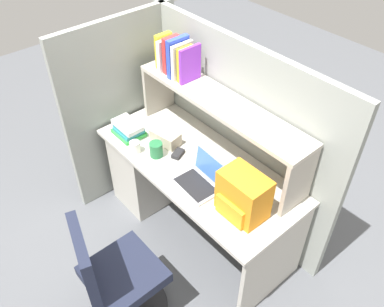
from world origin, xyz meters
The scene contains 14 objects.
ground_plane centered at (0.00, 0.00, 0.00)m, with size 8.00×8.00×0.00m, color #595B60.
desk centered at (-0.39, 0.00, 0.40)m, with size 1.60×0.70×0.73m.
cubicle_partition_rear centered at (0.00, 0.38, 0.78)m, with size 1.84×0.05×1.55m, color #939991.
cubicle_partition_left centered at (-0.85, -0.05, 0.78)m, with size 0.05×1.06×1.55m, color #939991.
overhead_hutch centered at (0.00, 0.20, 1.08)m, with size 1.44×0.28×0.45m.
reference_books_on_shelf centered at (-0.46, 0.19, 1.31)m, with size 0.32×0.19×0.29m.
laptop centered at (0.17, -0.11, 0.78)m, with size 0.32×0.26×0.22m.
backpack centered at (0.52, -0.09, 0.88)m, with size 0.30×0.22×0.30m.
computer_mouse centered at (-0.15, -0.05, 0.75)m, with size 0.06×0.10×0.03m, color #262628.
paper_cup centered at (-0.39, -0.26, 0.78)m, with size 0.08×0.08×0.09m, color white.
tissue_box centered at (-0.33, -0.03, 0.78)m, with size 0.22×0.12×0.10m, color #BFB299.
snack_canister centered at (-0.26, -0.17, 0.79)m, with size 0.10×0.10×0.11m, color #26723F.
desk_book_stack centered at (-0.59, -0.18, 0.78)m, with size 0.24×0.19×0.11m.
office_chair centered at (0.23, -0.88, 0.39)m, with size 0.52×0.54×0.93m.
Camera 1 is at (1.58, -1.41, 2.69)m, focal length 37.79 mm.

